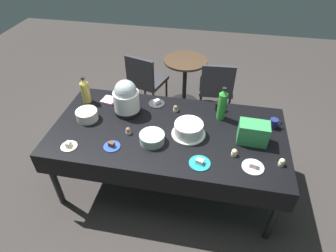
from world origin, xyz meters
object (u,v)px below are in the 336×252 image
Objects in this scene: potluck_table at (168,135)px; soda_carton at (253,133)px; ceramic_snack_bowl at (87,115)px; coffee_mug_navy at (274,123)px; maroon_chair_left at (145,79)px; dessert_plate_cobalt at (112,146)px; dessert_plate_charcoal at (157,103)px; round_cafe_table at (185,74)px; cupcake_lemon at (234,153)px; frosted_layer_cake at (189,129)px; dessert_plate_teal at (200,163)px; maroon_chair_right at (216,86)px; coffee_mug_black at (219,106)px; soda_bottle_ginger_ale at (85,91)px; slow_cooker at (126,98)px; cupcake_vanilla at (128,131)px; dessert_plate_cream at (69,146)px; dessert_plate_white at (253,166)px; cupcake_berry at (282,162)px; cupcake_mint at (176,108)px; glass_salad_bowl at (152,138)px; soda_bottle_lime_soda at (222,104)px.

soda_carton is at bearing -0.67° from potluck_table.
ceramic_snack_bowl reaches higher than coffee_mug_navy.
coffee_mug_navy is at bearing -34.72° from maroon_chair_left.
dessert_plate_charcoal is at bearing 71.06° from dessert_plate_cobalt.
dessert_plate_cobalt is at bearing -85.46° from maroon_chair_left.
coffee_mug_navy is 1.68m from round_cafe_table.
maroon_chair_left is (-1.34, 1.31, -0.36)m from soda_carton.
frosted_layer_cake is at bearing 155.01° from cupcake_lemon.
coffee_mug_navy is at bearing 43.31° from dessert_plate_teal.
maroon_chair_right is at bearing 107.33° from soda_carton.
dessert_plate_cobalt is 1.24× the size of coffee_mug_black.
dessert_plate_charcoal is at bearing 7.36° from soda_bottle_ginger_ale.
frosted_layer_cake is 0.70m from slow_cooker.
round_cafe_table is (0.39, 1.84, -0.26)m from dessert_plate_cobalt.
cupcake_lemon is 0.09× the size of round_cafe_table.
soda_carton reaches higher than coffee_mug_navy.
dessert_plate_cream is at bearing -149.77° from cupcake_vanilla.
soda_bottle_ginger_ale reaches higher than coffee_mug_black.
maroon_chair_left is at bearing 129.40° from dessert_plate_white.
cupcake_berry reaches higher than dessert_plate_cobalt.
dessert_plate_cream is (-0.62, -0.78, 0.00)m from dessert_plate_charcoal.
cupcake_lemon is (1.43, -0.23, -0.02)m from ceramic_snack_bowl.
cupcake_berry is at bearing -69.18° from maroon_chair_right.
dessert_plate_charcoal is 2.53× the size of cupcake_berry.
coffee_mug_black is at bearing 42.15° from potluck_table.
dessert_plate_teal is at bearing -92.32° from maroon_chair_right.
frosted_layer_cake is at bearing 112.11° from dessert_plate_teal.
dessert_plate_charcoal is 0.54m from cupcake_vanilla.
slow_cooker reaches higher than dessert_plate_teal.
cupcake_berry is (0.98, -0.57, 0.00)m from cupcake_mint.
slow_cooker is 1.44m from coffee_mug_navy.
slow_cooker reaches higher than dessert_plate_white.
maroon_chair_right reaches higher than glass_salad_bowl.
dessert_plate_white reaches higher than dessert_plate_charcoal.
soda_carton is at bearing -0.93° from ceramic_snack_bowl.
slow_cooker reaches higher than cupcake_lemon.
glass_salad_bowl reaches higher than dessert_plate_charcoal.
cupcake_lemon is at bearing 28.61° from dessert_plate_teal.
coffee_mug_black is at bearing 128.40° from soda_carton.
cupcake_vanilla is 0.73m from soda_bottle_ginger_ale.
soda_bottle_lime_soda is at bearing -86.06° from maroon_chair_right.
soda_carton reaches higher than cupcake_lemon.
cupcake_mint is at bearing 149.91° from cupcake_berry.
ceramic_snack_bowl is at bearing -160.46° from cupcake_mint.
slow_cooker is 3.00× the size of coffee_mug_black.
cupcake_berry is (1.20, -0.65, 0.02)m from dessert_plate_charcoal.
cupcake_lemon is at bearing -19.46° from potluck_table.
potluck_table is at bearing -1.17° from ceramic_snack_bowl.
soda_bottle_lime_soda is at bearing 174.09° from coffee_mug_navy.
dessert_plate_teal is 1.49× the size of coffee_mug_black.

